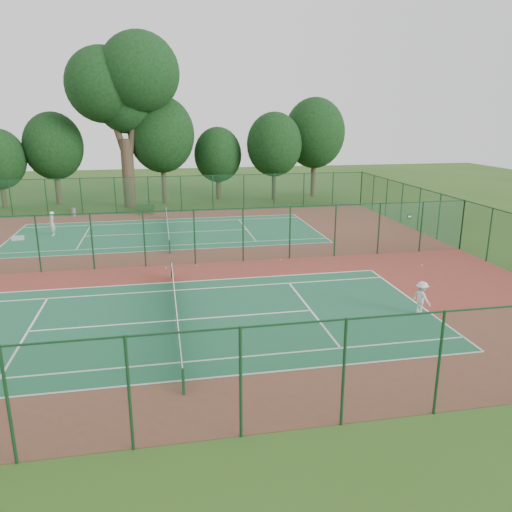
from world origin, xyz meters
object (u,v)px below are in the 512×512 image
Objects in this scene: trash_bin at (74,212)px; kit_bag at (18,238)px; bench at (146,209)px; player_near at (421,298)px; player_far at (52,224)px; big_tree at (124,84)px.

trash_bin reaches higher than kit_bag.
player_near is at bearing -70.90° from bench.
trash_bin is at bearing 16.33° from player_near.
bench is at bearing -3.01° from trash_bin.
player_far is at bearing 18.53° from kit_bag.
player_near is at bearing 38.51° from player_far.
big_tree reaches higher than kit_bag.
trash_bin is (-19.81, 27.82, -0.41)m from player_near.
bench is 12.57m from big_tree.
kit_bag is at bearing -73.12° from player_far.
trash_bin is 6.56m from bench.
big_tree is (-14.77, 32.46, 11.16)m from player_near.
player_near is 30.51m from bench.
kit_bag is at bearing -107.17° from trash_bin.
bench reaches higher than trash_bin.
player_near is 28.45m from player_far.
big_tree reaches higher than bench.
big_tree is at bearing 54.96° from kit_bag.
player_far is at bearing -92.82° from trash_bin.
player_near reaches higher than kit_bag.
big_tree reaches higher than trash_bin.
trash_bin is 0.90× the size of kit_bag.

